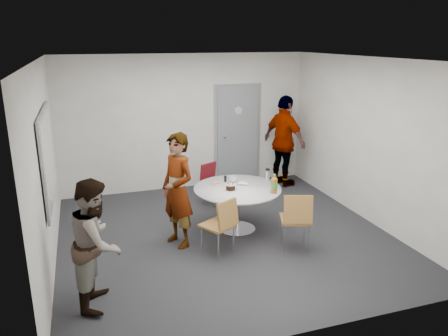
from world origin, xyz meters
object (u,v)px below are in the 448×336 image
object	(u,v)px
person_main	(178,190)
person_right	(284,141)
whiteboard	(48,156)
person_left	(96,243)
table	(239,194)
chair_near_left	(222,222)
chair_far	(212,180)
chair_near_right	(297,216)
door	(237,135)

from	to	relation	value
person_main	person_right	distance (m)	3.34
whiteboard	person_left	size ratio (longest dim) A/B	1.25
whiteboard	person_right	xyz separation A→B (m)	(4.39, 1.75, -0.51)
table	person_left	world-z (taller)	person_left
chair_near_left	chair_far	distance (m)	2.00
table	chair_near_right	bearing A→B (deg)	-60.34
chair_near_right	person_left	world-z (taller)	person_left
person_left	door	bearing A→B (deg)	-26.65
chair_near_right	table	bearing A→B (deg)	138.36
chair_far	person_left	world-z (taller)	person_left
person_main	chair_near_right	bearing A→B (deg)	40.49
chair_near_right	person_right	bearing A→B (deg)	86.51
table	person_left	distance (m)	2.62
whiteboard	person_left	bearing A→B (deg)	-70.37
whiteboard	chair_far	xyz separation A→B (m)	(2.66, 1.17, -0.98)
door	chair_near_right	xyz separation A→B (m)	(-0.29, -3.28, -0.48)
person_right	person_left	bearing A→B (deg)	110.45
chair_near_left	person_left	world-z (taller)	person_left
table	person_main	distance (m)	1.07
chair_near_left	person_main	xyz separation A→B (m)	(-0.51, 0.53, 0.34)
person_right	person_main	bearing A→B (deg)	107.87
table	chair_near_left	xyz separation A→B (m)	(-0.52, -0.72, -0.11)
table	person_right	world-z (taller)	person_right
whiteboard	person_right	distance (m)	4.76
whiteboard	person_main	xyz separation A→B (m)	(1.71, -0.25, -0.60)
chair_far	person_right	distance (m)	1.89
door	person_left	distance (m)	4.81
table	person_right	distance (m)	2.47
person_left	person_right	xyz separation A→B (m)	(3.88, 3.18, 0.18)
whiteboard	person_left	distance (m)	1.67
door	person_right	size ratio (longest dim) A/B	1.13
chair_near_left	table	bearing A→B (deg)	24.04
table	chair_far	xyz separation A→B (m)	(-0.08, 1.23, -0.15)
chair_near_left	person_right	world-z (taller)	person_right
chair_far	person_right	bearing A→B (deg)	173.34
whiteboard	chair_near_left	world-z (taller)	whiteboard
whiteboard	chair_far	bearing A→B (deg)	23.83
chair_near_left	chair_near_right	distance (m)	1.08
whiteboard	chair_far	size ratio (longest dim) A/B	2.43
chair_near_right	person_left	xyz separation A→B (m)	(-2.76, -0.44, 0.22)
whiteboard	person_main	distance (m)	1.83
chair_near_left	person_left	bearing A→B (deg)	170.69
door	person_left	bearing A→B (deg)	-129.39
person_left	person_right	distance (m)	5.02
chair_far	table	bearing A→B (deg)	68.88
door	chair_near_right	bearing A→B (deg)	-95.00
chair_near_right	person_main	distance (m)	1.76
person_right	whiteboard	bearing A→B (deg)	92.84
door	chair_near_left	size ratio (longest dim) A/B	2.51
door	chair_near_left	bearing A→B (deg)	-113.63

